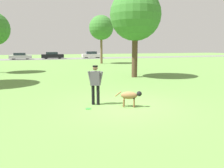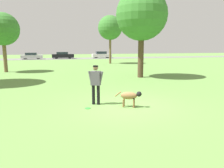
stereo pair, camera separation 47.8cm
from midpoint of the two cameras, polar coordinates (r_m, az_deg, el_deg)
The scene contains 11 objects.
ground_plane at distance 9.01m, azimuth 4.38°, elevation -5.67°, with size 120.00×120.00×0.00m, color #608C42.
far_road_strip at distance 44.41m, azimuth -11.57°, elevation 6.53°, with size 120.00×6.00×0.01m.
person at distance 9.00m, azimuth -2.76°, elevation 0.59°, with size 0.62×0.38×1.64m.
dog at distance 8.74m, azimuth 6.33°, elevation -3.17°, with size 1.02×0.60×0.65m.
frisbee at distance 8.61m, azimuth -4.77°, elevation -6.35°, with size 0.22×0.22×0.02m.
tree_near_right at distance 17.34m, azimuth 8.58°, elevation 17.37°, with size 3.87×3.87×6.68m.
tree_far_left at distance 22.81m, azimuth -26.11°, elevation 12.71°, with size 2.99×2.99×5.47m.
tree_far_right at distance 31.00m, azimuth -0.04°, elevation 14.46°, with size 3.34×3.34×6.61m.
parked_car_silver at distance 44.04m, azimuth -19.93°, elevation 6.90°, with size 3.89×1.76×1.22m.
parked_car_black at distance 44.27m, azimuth -12.40°, elevation 7.33°, with size 4.26×1.86×1.32m.
parked_car_white at distance 45.80m, azimuth -2.45°, elevation 7.64°, with size 4.07×1.97×1.37m.
Camera 2 is at (-2.72, -8.24, 2.40)m, focal length 35.00 mm.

